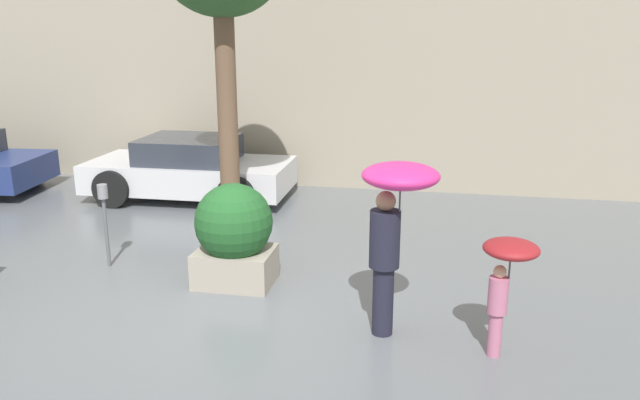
{
  "coord_description": "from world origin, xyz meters",
  "views": [
    {
      "loc": [
        2.53,
        -6.44,
        3.34
      ],
      "look_at": [
        0.97,
        1.6,
        1.05
      ],
      "focal_mm": 35.0,
      "sensor_mm": 36.0,
      "label": 1
    }
  ],
  "objects_px": {
    "person_child": "(506,269)",
    "parking_meter": "(104,208)",
    "planter_box": "(234,234)",
    "parked_car_near": "(190,170)",
    "person_adult": "(394,211)"
  },
  "relations": [
    {
      "from": "person_child",
      "to": "parking_meter",
      "type": "bearing_deg",
      "value": 157.79
    },
    {
      "from": "planter_box",
      "to": "person_child",
      "type": "xyz_separation_m",
      "value": [
        3.33,
        -1.31,
        0.28
      ]
    },
    {
      "from": "planter_box",
      "to": "person_child",
      "type": "bearing_deg",
      "value": -21.43
    },
    {
      "from": "person_adult",
      "to": "parking_meter",
      "type": "height_order",
      "value": "person_adult"
    },
    {
      "from": "person_adult",
      "to": "person_child",
      "type": "bearing_deg",
      "value": -3.2
    },
    {
      "from": "planter_box",
      "to": "parked_car_near",
      "type": "relative_size",
      "value": 0.34
    },
    {
      "from": "planter_box",
      "to": "parking_meter",
      "type": "height_order",
      "value": "planter_box"
    },
    {
      "from": "planter_box",
      "to": "person_adult",
      "type": "distance_m",
      "value": 2.52
    },
    {
      "from": "planter_box",
      "to": "parked_car_near",
      "type": "bearing_deg",
      "value": 119.59
    },
    {
      "from": "planter_box",
      "to": "parking_meter",
      "type": "relative_size",
      "value": 1.13
    },
    {
      "from": "person_adult",
      "to": "parked_car_near",
      "type": "xyz_separation_m",
      "value": [
        -4.41,
        5.03,
        -0.87
      ]
    },
    {
      "from": "person_child",
      "to": "parking_meter",
      "type": "height_order",
      "value": "person_child"
    },
    {
      "from": "parking_meter",
      "to": "planter_box",
      "type": "bearing_deg",
      "value": -7.01
    },
    {
      "from": "parked_car_near",
      "to": "planter_box",
      "type": "bearing_deg",
      "value": -151.22
    },
    {
      "from": "parked_car_near",
      "to": "parking_meter",
      "type": "distance_m",
      "value": 3.75
    }
  ]
}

